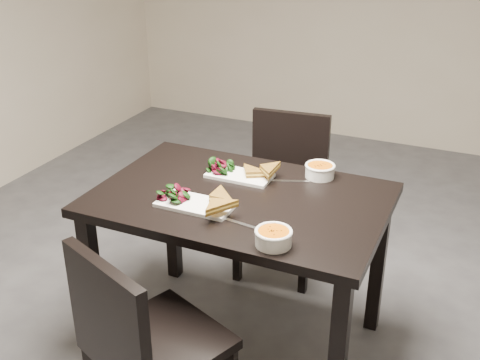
# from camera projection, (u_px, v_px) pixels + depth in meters

# --- Properties ---
(ground) EXTENTS (5.00, 5.00, 0.00)m
(ground) POSITION_uv_depth(u_px,v_px,m) (315.00, 314.00, 2.92)
(ground) COLOR #47474C
(ground) RESTS_ON ground
(table) EXTENTS (1.20, 0.80, 0.75)m
(table) POSITION_uv_depth(u_px,v_px,m) (240.00, 216.00, 2.49)
(table) COLOR black
(table) RESTS_ON ground
(chair_near) EXTENTS (0.55, 0.55, 0.85)m
(chair_near) POSITION_uv_depth(u_px,v_px,m) (140.00, 341.00, 2.03)
(chair_near) COLOR black
(chair_near) RESTS_ON ground
(chair_far) EXTENTS (0.46, 0.46, 0.85)m
(chair_far) POSITION_uv_depth(u_px,v_px,m) (284.00, 183.00, 3.17)
(chair_far) COLOR black
(chair_far) RESTS_ON ground
(plate_near) EXTENTS (0.31, 0.15, 0.02)m
(plate_near) POSITION_uv_depth(u_px,v_px,m) (196.00, 204.00, 2.35)
(plate_near) COLOR white
(plate_near) RESTS_ON table
(sandwich_near) EXTENTS (0.16, 0.12, 0.05)m
(sandwich_near) POSITION_uv_depth(u_px,v_px,m) (212.00, 199.00, 2.33)
(sandwich_near) COLOR olive
(sandwich_near) RESTS_ON plate_near
(salad_near) EXTENTS (0.10, 0.09, 0.04)m
(salad_near) POSITION_uv_depth(u_px,v_px,m) (173.00, 193.00, 2.38)
(salad_near) COLOR black
(salad_near) RESTS_ON plate_near
(soup_bowl_near) EXTENTS (0.14, 0.14, 0.06)m
(soup_bowl_near) POSITION_uv_depth(u_px,v_px,m) (274.00, 236.00, 2.08)
(soup_bowl_near) COLOR white
(soup_bowl_near) RESTS_ON table
(cutlery_near) EXTENTS (0.18, 0.04, 0.00)m
(cutlery_near) POSITION_uv_depth(u_px,v_px,m) (245.00, 225.00, 2.21)
(cutlery_near) COLOR silver
(cutlery_near) RESTS_ON table
(plate_far) EXTENTS (0.29, 0.14, 0.01)m
(plate_far) POSITION_uv_depth(u_px,v_px,m) (240.00, 176.00, 2.60)
(plate_far) COLOR white
(plate_far) RESTS_ON table
(sandwich_far) EXTENTS (0.18, 0.16, 0.05)m
(sandwich_far) POSITION_uv_depth(u_px,v_px,m) (252.00, 173.00, 2.56)
(sandwich_far) COLOR olive
(sandwich_far) RESTS_ON plate_far
(salad_far) EXTENTS (0.09, 0.08, 0.04)m
(salad_far) POSITION_uv_depth(u_px,v_px,m) (219.00, 166.00, 2.63)
(salad_far) COLOR black
(salad_far) RESTS_ON plate_far
(soup_bowl_far) EXTENTS (0.13, 0.13, 0.06)m
(soup_bowl_far) POSITION_uv_depth(u_px,v_px,m) (320.00, 170.00, 2.60)
(soup_bowl_far) COLOR white
(soup_bowl_far) RESTS_ON table
(cutlery_far) EXTENTS (0.17, 0.08, 0.00)m
(cutlery_far) POSITION_uv_depth(u_px,v_px,m) (289.00, 181.00, 2.57)
(cutlery_far) COLOR silver
(cutlery_far) RESTS_ON table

